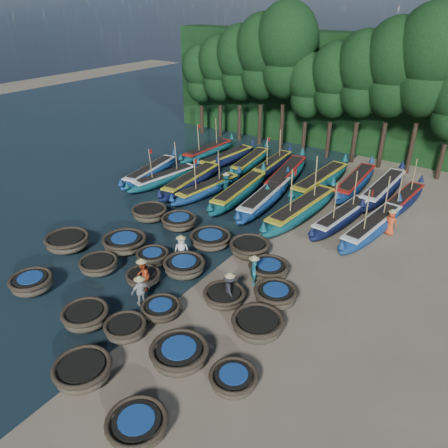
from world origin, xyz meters
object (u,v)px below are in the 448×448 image
Objects in this scene: coracle_14 at (258,324)px; long_boat_9 at (208,151)px; coracle_11 at (99,265)px; long_boat_1 at (165,178)px; coracle_17 at (184,266)px; coracle_18 at (224,296)px; coracle_3 at (83,371)px; coracle_24 at (269,269)px; long_boat_0 at (150,172)px; coracle_5 at (31,283)px; long_boat_16 at (383,189)px; coracle_7 at (125,328)px; coracle_16 at (153,257)px; long_boat_3 at (208,189)px; long_boat_10 at (226,158)px; long_boat_8 at (372,227)px; fisherman_2 at (143,274)px; long_boat_6 at (301,209)px; long_boat_12 at (273,165)px; fisherman_5 at (226,184)px; coracle_20 at (149,213)px; fisherman_6 at (391,222)px; fisherman_1 at (254,269)px; coracle_8 at (179,354)px; coracle_19 at (275,295)px; coracle_13 at (161,309)px; fisherman_4 at (140,290)px; coracle_12 at (143,277)px; coracle_9 at (233,379)px; coracle_4 at (137,425)px; long_boat_13 at (286,175)px; coracle_15 at (125,243)px; coracle_10 at (67,241)px; long_boat_15 at (355,182)px; fisherman_0 at (181,248)px; long_boat_7 at (342,217)px; coracle_23 at (250,248)px; long_boat_5 at (265,198)px; long_boat_11 at (250,162)px; long_boat_14 at (320,181)px; long_boat_2 at (192,181)px.

long_boat_9 is at bearing 131.39° from coracle_14.
coracle_11 is 12.05m from long_boat_1.
coracle_17 is 0.98× the size of coracle_18.
coracle_3 is 19.12m from long_boat_1.
long_boat_0 reaches higher than coracle_24.
long_boat_16 reaches higher than coracle_5.
coracle_18 is (8.27, 4.44, -0.06)m from coracle_5.
coracle_7 is 21.10m from long_boat_16.
long_boat_3 is (-2.88, 8.97, 0.09)m from coracle_16.
long_boat_10 is at bearing -175.21° from long_boat_16.
long_boat_8 is 13.89m from fisherman_2.
long_boat_6 reaches higher than long_boat_12.
fisherman_5 reaches higher than coracle_14.
fisherman_6 is (13.24, 6.67, 0.38)m from coracle_20.
coracle_5 is 20.33m from long_boat_10.
fisherman_1 is 5.42m from fisherman_2.
coracle_8 is 1.09× the size of coracle_19.
coracle_8 is at bearing -34.80° from coracle_13.
fisherman_4 is at bearing -144.59° from coracle_18.
coracle_3 is at bearing -66.95° from coracle_12.
coracle_17 is 0.24× the size of long_boat_6.
long_boat_16 is (-0.60, 20.28, 0.22)m from coracle_9.
coracle_4 is 0.27× the size of long_boat_6.
coracle_4 reaches higher than coracle_9.
coracle_3 is at bearing -3.93° from fisherman_2.
coracle_11 is 18.95m from long_boat_9.
coracle_15 is at bearing -110.55° from long_boat_13.
long_boat_8 is at bearing -7.49° from long_boat_0.
coracle_10 is 0.35× the size of long_boat_15.
fisherman_0 is (9.07, -14.79, 0.33)m from long_boat_9.
coracle_16 is 0.79× the size of coracle_20.
long_boat_15 is (-1.22, 5.86, 0.05)m from long_boat_7.
coracle_18 is 4.48m from coracle_23.
coracle_23 is at bearing -73.43° from long_boat_5.
coracle_4 is 1.45× the size of fisherman_4.
coracle_23 is 14.76m from long_boat_10.
coracle_7 is at bearing 99.06° from coracle_3.
long_boat_11 is at bearing 121.13° from coracle_23.
long_boat_8 is 7.32m from long_boat_14.
long_boat_3 reaches higher than coracle_14.
long_boat_11 is at bearing -179.75° from long_boat_15.
long_boat_1 is at bearing -152.16° from long_boat_15.
long_boat_1 is at bearing 125.36° from coracle_7.
coracle_15 is at bearing -131.62° from long_boat_8.
coracle_24 is at bearing 22.35° from coracle_16.
coracle_8 is at bearing -53.57° from long_boat_0.
fisherman_4 reaches higher than coracle_5.
coracle_13 is at bearing -90.50° from long_boat_13.
long_boat_3 is at bearing -105.55° from long_boat_12.
long_boat_2 reaches higher than coracle_5.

